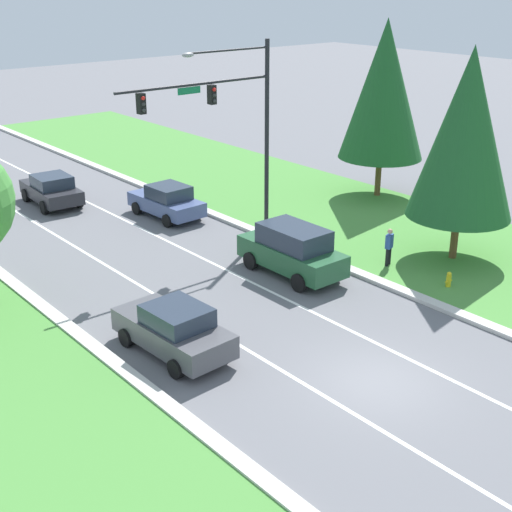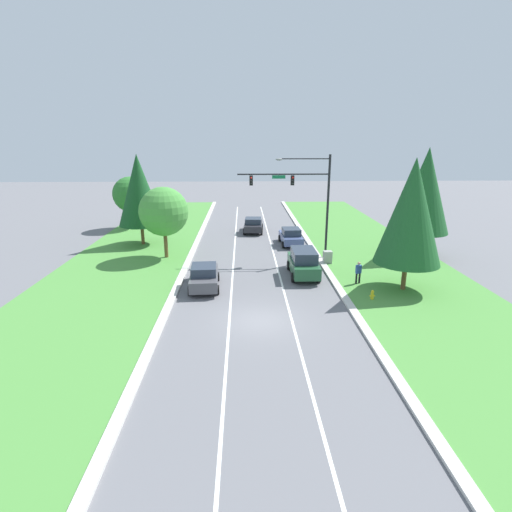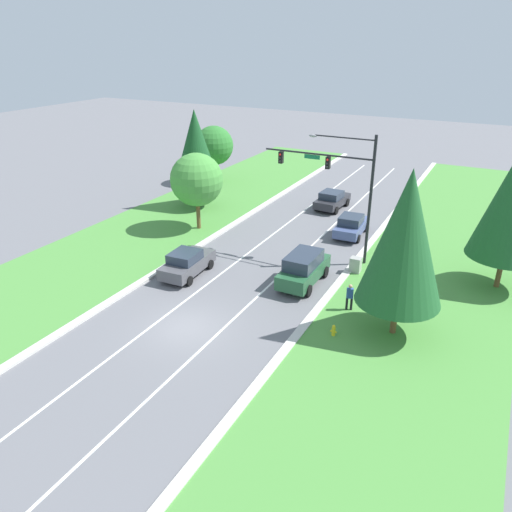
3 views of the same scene
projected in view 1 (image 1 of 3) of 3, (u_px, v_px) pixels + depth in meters
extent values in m
plane|color=slate|center=(378.00, 382.00, 21.55)|extent=(160.00, 160.00, 0.00)
cube|color=beige|center=(486.00, 325.00, 24.88)|extent=(0.50, 90.00, 0.15)
cube|color=beige|center=(231.00, 455.00, 18.16)|extent=(0.50, 90.00, 0.15)
cube|color=white|center=(336.00, 403.00, 20.48)|extent=(0.14, 81.00, 0.01)
cube|color=white|center=(416.00, 362.00, 22.62)|extent=(0.14, 81.00, 0.01)
cylinder|color=black|center=(267.00, 139.00, 32.50)|extent=(0.20, 0.20, 8.85)
cylinder|color=black|center=(197.00, 84.00, 29.18)|extent=(7.63, 0.12, 0.12)
cube|color=#147042|center=(189.00, 91.00, 29.03)|extent=(1.10, 0.04, 0.28)
cylinder|color=black|center=(229.00, 50.00, 29.74)|extent=(4.20, 0.09, 0.09)
ellipsoid|color=gray|center=(188.00, 55.00, 28.51)|extent=(0.56, 0.28, 0.20)
cube|color=black|center=(212.00, 95.00, 29.82)|extent=(0.28, 0.32, 0.80)
sphere|color=red|center=(214.00, 89.00, 29.61)|extent=(0.16, 0.16, 0.16)
sphere|color=#2D2D2D|center=(214.00, 95.00, 29.70)|extent=(0.16, 0.16, 0.16)
sphere|color=#2D2D2D|center=(214.00, 101.00, 29.78)|extent=(0.16, 0.16, 0.16)
cube|color=black|center=(141.00, 104.00, 27.78)|extent=(0.28, 0.32, 0.80)
sphere|color=red|center=(143.00, 98.00, 27.57)|extent=(0.16, 0.16, 0.16)
sphere|color=#2D2D2D|center=(143.00, 104.00, 27.65)|extent=(0.16, 0.16, 0.16)
sphere|color=#2D2D2D|center=(144.00, 110.00, 27.74)|extent=(0.16, 0.16, 0.16)
cube|color=#235633|center=(291.00, 255.00, 28.95)|extent=(1.91, 4.75, 0.89)
cube|color=#283342|center=(294.00, 237.00, 28.55)|extent=(1.72, 2.85, 0.82)
cylinder|color=black|center=(284.00, 250.00, 30.72)|extent=(0.24, 0.75, 0.75)
cylinder|color=black|center=(251.00, 261.00, 29.61)|extent=(0.24, 0.75, 0.75)
cylinder|color=black|center=(333.00, 271.00, 28.62)|extent=(0.24, 0.75, 0.75)
cylinder|color=black|center=(299.00, 283.00, 27.51)|extent=(0.24, 0.75, 0.75)
cube|color=#28282D|center=(51.00, 192.00, 37.76)|extent=(2.18, 4.41, 0.68)
cube|color=#283342|center=(52.00, 181.00, 37.33)|extent=(1.85, 2.04, 0.61)
cylinder|color=black|center=(59.00, 189.00, 39.41)|extent=(0.28, 0.72, 0.71)
cylinder|color=black|center=(26.00, 195.00, 38.36)|extent=(0.28, 0.72, 0.71)
cylinder|color=black|center=(79.00, 201.00, 37.41)|extent=(0.28, 0.72, 0.71)
cylinder|color=black|center=(44.00, 207.00, 36.37)|extent=(0.28, 0.72, 0.71)
cube|color=#4C4C51|center=(173.00, 332.00, 23.02)|extent=(2.10, 4.49, 0.77)
cube|color=#283342|center=(177.00, 316.00, 22.58)|extent=(1.79, 2.06, 0.61)
cylinder|color=black|center=(171.00, 320.00, 24.67)|extent=(0.27, 0.64, 0.63)
cylinder|color=black|center=(126.00, 337.00, 23.51)|extent=(0.27, 0.64, 0.63)
cylinder|color=black|center=(222.00, 349.00, 22.81)|extent=(0.27, 0.64, 0.63)
cylinder|color=black|center=(176.00, 369.00, 21.66)|extent=(0.27, 0.64, 0.63)
cube|color=#475684|center=(166.00, 204.00, 35.87)|extent=(2.03, 4.38, 0.70)
cube|color=#283342|center=(169.00, 192.00, 35.44)|extent=(1.74, 2.01, 0.66)
cylinder|color=black|center=(166.00, 201.00, 37.48)|extent=(0.27, 0.66, 0.65)
cylinder|color=black|center=(137.00, 208.00, 36.35)|extent=(0.27, 0.66, 0.65)
cylinder|color=black|center=(197.00, 213.00, 35.65)|extent=(0.27, 0.66, 0.65)
cylinder|color=black|center=(168.00, 221.00, 34.52)|extent=(0.27, 0.66, 0.65)
cube|color=#9E9E99|center=(287.00, 230.00, 32.67)|extent=(0.70, 0.60, 1.09)
cylinder|color=black|center=(387.00, 258.00, 29.72)|extent=(0.14, 0.14, 0.84)
cylinder|color=black|center=(389.00, 256.00, 29.93)|extent=(0.14, 0.14, 0.84)
cube|color=#2D4C99|center=(389.00, 241.00, 29.56)|extent=(0.43, 0.33, 0.60)
sphere|color=tan|center=(390.00, 231.00, 29.39)|extent=(0.22, 0.22, 0.22)
cylinder|color=gold|center=(448.00, 282.00, 27.83)|extent=(0.20, 0.20, 0.55)
sphere|color=gold|center=(449.00, 274.00, 27.70)|extent=(0.18, 0.18, 0.18)
cylinder|color=gold|center=(447.00, 282.00, 27.75)|extent=(0.10, 0.09, 0.09)
cylinder|color=gold|center=(450.00, 280.00, 27.89)|extent=(0.10, 0.09, 0.09)
cylinder|color=brown|center=(454.00, 237.00, 30.41)|extent=(0.32, 0.32, 1.98)
cone|color=#1E5628|center=(466.00, 134.00, 28.75)|extent=(4.36, 4.36, 6.98)
cylinder|color=brown|center=(378.00, 177.00, 38.98)|extent=(0.32, 0.32, 2.21)
cone|color=#1E5628|center=(384.00, 90.00, 37.23)|extent=(4.52, 4.52, 7.22)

